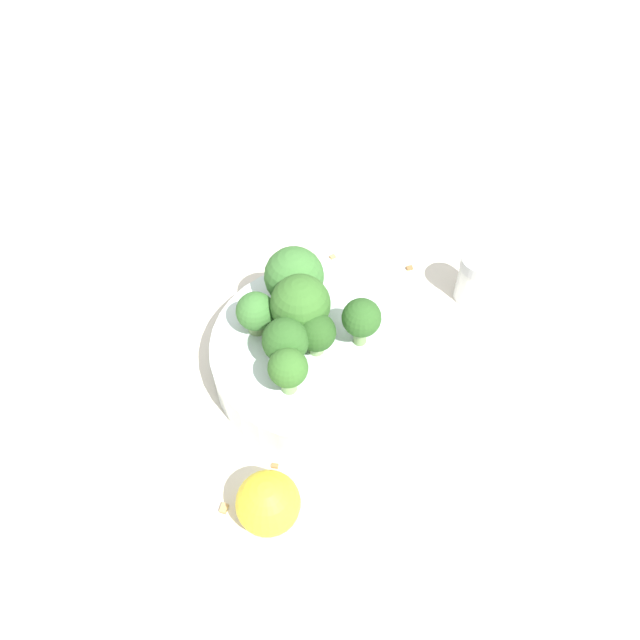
% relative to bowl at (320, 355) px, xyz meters
% --- Properties ---
extents(ground_plane, '(3.00, 3.00, 0.00)m').
position_rel_bowl_xyz_m(ground_plane, '(0.00, 0.00, -0.02)').
color(ground_plane, beige).
extents(bowl, '(0.21, 0.21, 0.04)m').
position_rel_bowl_xyz_m(bowl, '(0.00, 0.00, 0.00)').
color(bowl, silver).
rests_on(bowl, ground_plane).
extents(broccoli_floret_0, '(0.06, 0.06, 0.07)m').
position_rel_bowl_xyz_m(broccoli_floret_0, '(-0.01, 0.02, 0.06)').
color(broccoli_floret_0, '#84AD66').
rests_on(broccoli_floret_0, bowl).
extents(broccoli_floret_1, '(0.04, 0.04, 0.05)m').
position_rel_bowl_xyz_m(broccoli_floret_1, '(0.03, -0.02, 0.06)').
color(broccoli_floret_1, '#7A9E5B').
rests_on(broccoli_floret_1, bowl).
extents(broccoli_floret_2, '(0.04, 0.04, 0.05)m').
position_rel_bowl_xyz_m(broccoli_floret_2, '(-0.04, 0.00, 0.05)').
color(broccoli_floret_2, '#8EB770').
rests_on(broccoli_floret_2, bowl).
extents(broccoli_floret_3, '(0.04, 0.04, 0.05)m').
position_rel_bowl_xyz_m(broccoli_floret_3, '(-0.04, 0.05, 0.05)').
color(broccoli_floret_3, '#7A9E5B').
rests_on(broccoli_floret_3, bowl).
extents(broccoli_floret_4, '(0.04, 0.04, 0.05)m').
position_rel_bowl_xyz_m(broccoli_floret_4, '(-0.01, -0.01, 0.05)').
color(broccoli_floret_4, '#8EB770').
rests_on(broccoli_floret_4, bowl).
extents(broccoli_floret_5, '(0.04, 0.04, 0.05)m').
position_rel_bowl_xyz_m(broccoli_floret_5, '(-0.05, -0.03, 0.05)').
color(broccoli_floret_5, '#84AD66').
rests_on(broccoli_floret_5, bowl).
extents(broccoli_floret_6, '(0.06, 0.06, 0.06)m').
position_rel_bowl_xyz_m(broccoli_floret_6, '(0.01, 0.06, 0.05)').
color(broccoli_floret_6, '#8EB770').
rests_on(broccoli_floret_6, bowl).
extents(pepper_shaker, '(0.04, 0.04, 0.06)m').
position_rel_bowl_xyz_m(pepper_shaker, '(0.19, -0.02, 0.01)').
color(pepper_shaker, silver).
rests_on(pepper_shaker, ground_plane).
extents(lemon_wedge, '(0.05, 0.05, 0.05)m').
position_rel_bowl_xyz_m(lemon_wedge, '(-0.13, -0.10, 0.01)').
color(lemon_wedge, yellow).
rests_on(lemon_wedge, ground_plane).
extents(almond_crumb_0, '(0.01, 0.01, 0.01)m').
position_rel_bowl_xyz_m(almond_crumb_0, '(-0.16, -0.07, -0.02)').
color(almond_crumb_0, tan).
rests_on(almond_crumb_0, ground_plane).
extents(almond_crumb_1, '(0.01, 0.01, 0.01)m').
position_rel_bowl_xyz_m(almond_crumb_1, '(-0.10, -0.06, -0.02)').
color(almond_crumb_1, olive).
rests_on(almond_crumb_1, ground_plane).
extents(almond_crumb_2, '(0.01, 0.01, 0.01)m').
position_rel_bowl_xyz_m(almond_crumb_2, '(0.17, 0.05, -0.02)').
color(almond_crumb_2, olive).
rests_on(almond_crumb_2, ground_plane).
extents(almond_crumb_3, '(0.01, 0.00, 0.01)m').
position_rel_bowl_xyz_m(almond_crumb_3, '(0.11, 0.12, -0.02)').
color(almond_crumb_3, tan).
rests_on(almond_crumb_3, ground_plane).
extents(almond_crumb_4, '(0.01, 0.01, 0.01)m').
position_rel_bowl_xyz_m(almond_crumb_4, '(-0.03, 0.12, -0.02)').
color(almond_crumb_4, olive).
rests_on(almond_crumb_4, ground_plane).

